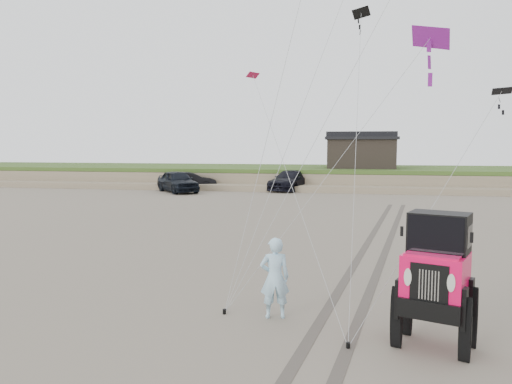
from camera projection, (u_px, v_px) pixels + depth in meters
ground at (293, 328)px, 10.59m from camera, size 160.00×160.00×0.00m
dune_ridge at (339, 177)px, 47.17m from camera, size 160.00×14.25×1.73m
cabin at (361, 151)px, 46.08m from camera, size 6.40×5.40×3.35m
truck_a at (178, 181)px, 40.61m from camera, size 4.99×5.35×1.78m
truck_b at (190, 181)px, 43.25m from camera, size 4.77×3.22×1.49m
truck_c at (290, 180)px, 42.27m from camera, size 3.78×6.27×1.70m
jeep at (435, 295)px, 9.46m from camera, size 4.22×6.07×2.08m
man at (275, 278)px, 11.15m from camera, size 0.76×0.59×1.83m
stake_main at (224, 311)px, 11.46m from camera, size 0.08×0.08×0.12m
stake_aux at (348, 345)px, 9.53m from camera, size 0.08×0.08×0.12m
tire_tracks at (374, 252)px, 18.04m from camera, size 5.22×29.74×0.01m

